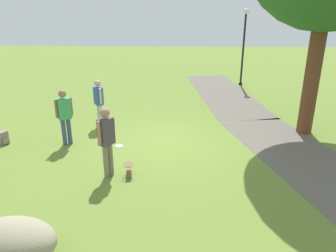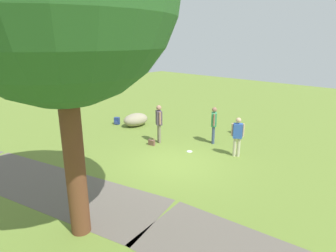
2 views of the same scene
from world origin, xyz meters
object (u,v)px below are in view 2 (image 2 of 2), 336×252
at_px(lawn_boulder, 136,120).
at_px(passerby_on_path, 237,134).
at_px(man_near_boulder, 214,123).
at_px(frisbee_on_grass, 190,151).
at_px(handbag_on_grass, 152,142).
at_px(backpack_by_boulder, 117,121).
at_px(woman_with_handbag, 159,121).
at_px(spare_backpack_on_lawn, 235,130).

relative_size(lawn_boulder, passerby_on_path, 0.94).
height_order(lawn_boulder, man_near_boulder, man_near_boulder).
bearing_deg(frisbee_on_grass, handbag_on_grass, 17.34).
bearing_deg(backpack_by_boulder, frisbee_on_grass, 175.52).
bearing_deg(man_near_boulder, passerby_on_path, 157.67).
relative_size(woman_with_handbag, passerby_on_path, 1.08).
relative_size(handbag_on_grass, frisbee_on_grass, 1.39).
height_order(handbag_on_grass, backpack_by_boulder, backpack_by_boulder).
height_order(man_near_boulder, frisbee_on_grass, man_near_boulder).
bearing_deg(frisbee_on_grass, woman_with_handbag, 1.80).
bearing_deg(man_near_boulder, lawn_boulder, 7.54).
relative_size(handbag_on_grass, spare_backpack_on_lawn, 0.83).
height_order(lawn_boulder, backpack_by_boulder, lawn_boulder).
distance_m(backpack_by_boulder, frisbee_on_grass, 5.68).
bearing_deg(lawn_boulder, man_near_boulder, -172.46).
height_order(backpack_by_boulder, frisbee_on_grass, backpack_by_boulder).
bearing_deg(backpack_by_boulder, lawn_boulder, -153.50).
height_order(spare_backpack_on_lawn, frisbee_on_grass, spare_backpack_on_lawn).
bearing_deg(woman_with_handbag, backpack_by_boulder, -7.35).
xyz_separation_m(passerby_on_path, spare_backpack_on_lawn, (1.62, -2.64, -0.76)).
bearing_deg(passerby_on_path, frisbee_on_grass, 28.65).
bearing_deg(passerby_on_path, lawn_boulder, -0.26).
height_order(woman_with_handbag, man_near_boulder, woman_with_handbag).
relative_size(lawn_boulder, frisbee_on_grass, 6.52).
bearing_deg(spare_backpack_on_lawn, frisbee_on_grass, 88.52).
relative_size(man_near_boulder, spare_backpack_on_lawn, 4.28).
relative_size(woman_with_handbag, frisbee_on_grass, 7.46).
relative_size(backpack_by_boulder, frisbee_on_grass, 1.67).
relative_size(passerby_on_path, spare_backpack_on_lawn, 4.13).
bearing_deg(backpack_by_boulder, man_near_boulder, -168.77).
bearing_deg(lawn_boulder, handbag_on_grass, 151.88).
distance_m(woman_with_handbag, spare_backpack_on_lawn, 4.17).
distance_m(man_near_boulder, frisbee_on_grass, 1.87).
bearing_deg(spare_backpack_on_lawn, lawn_boulder, 28.96).
bearing_deg(woman_with_handbag, lawn_boulder, -19.79).
xyz_separation_m(woman_with_handbag, passerby_on_path, (-3.50, -0.99, -0.09)).
bearing_deg(backpack_by_boulder, handbag_on_grass, 165.58).
bearing_deg(woman_with_handbag, spare_backpack_on_lawn, -117.39).
bearing_deg(lawn_boulder, passerby_on_path, 179.74).
xyz_separation_m(man_near_boulder, frisbee_on_grass, (0.11, 1.59, -0.99)).
distance_m(woman_with_handbag, frisbee_on_grass, 2.06).
height_order(passerby_on_path, spare_backpack_on_lawn, passerby_on_path).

